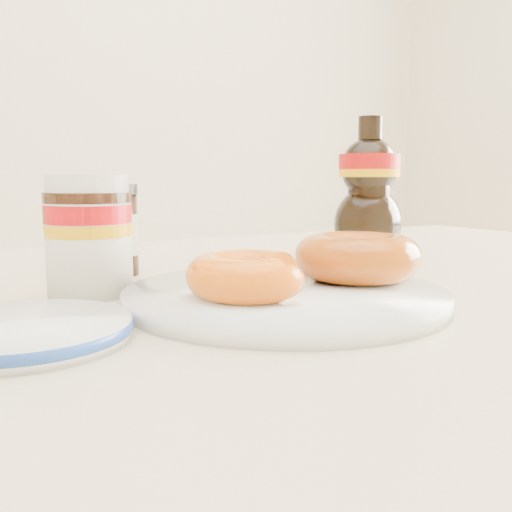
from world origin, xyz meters
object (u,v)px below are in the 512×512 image
donut_bitten (247,275)px  donut_whole (357,257)px  plate (285,295)px  dark_jar (110,231)px  syrup_bottle (369,188)px  blue_rim_saucer (24,331)px  dining_table (280,363)px  nutella_jar (89,231)px

donut_bitten → donut_whole: donut_whole is taller
plate → donut_bitten: size_ratio=2.83×
dark_jar → donut_whole: bearing=-50.8°
plate → donut_whole: (0.08, 0.01, 0.03)m
syrup_bottle → blue_rim_saucer: (-0.46, -0.21, -0.09)m
plate → donut_whole: 0.09m
dining_table → dark_jar: (-0.14, 0.14, 0.13)m
dining_table → plate: (-0.05, -0.08, 0.09)m
nutella_jar → plate: bearing=-41.2°
donut_whole → syrup_bottle: bearing=47.5°
dining_table → syrup_bottle: bearing=28.1°
donut_whole → syrup_bottle: (0.17, 0.18, 0.06)m
dining_table → dark_jar: 0.23m
donut_bitten → nutella_jar: (-0.09, 0.13, 0.03)m
nutella_jar → dark_jar: bearing=65.6°
plate → blue_rim_saucer: (-0.21, -0.02, 0.00)m
syrup_bottle → plate: bearing=-142.8°
donut_whole → syrup_bottle: 0.26m
dining_table → donut_whole: size_ratio=12.11×
donut_bitten → blue_rim_saucer: size_ratio=0.69×
plate → dining_table: bearing=60.7°
plate → syrup_bottle: syrup_bottle is taller
syrup_bottle → blue_rim_saucer: bearing=-155.9°
dining_table → plate: plate is taller
syrup_bottle → dark_jar: bearing=175.5°
plate → donut_bitten: donut_bitten is taller
dining_table → dark_jar: dark_jar is taller
nutella_jar → dining_table: bearing=-11.5°
donut_whole → nutella_jar: (-0.22, 0.11, 0.02)m
plate → nutella_jar: (-0.13, 0.12, 0.05)m
plate → dark_jar: 0.24m
donut_bitten → blue_rim_saucer: donut_bitten is taller
dark_jar → nutella_jar: bearing=-114.4°
syrup_bottle → dark_jar: size_ratio=1.87×
donut_whole → blue_rim_saucer: (-0.29, -0.02, -0.03)m
dining_table → donut_bitten: (-0.09, -0.10, 0.11)m
blue_rim_saucer → syrup_bottle: bearing=24.1°
dining_table → syrup_bottle: (0.21, 0.11, 0.18)m
donut_whole → blue_rim_saucer: donut_whole is taller
dining_table → blue_rim_saucer: 0.29m
nutella_jar → syrup_bottle: size_ratio=0.58×
donut_whole → plate: bearing=-175.4°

